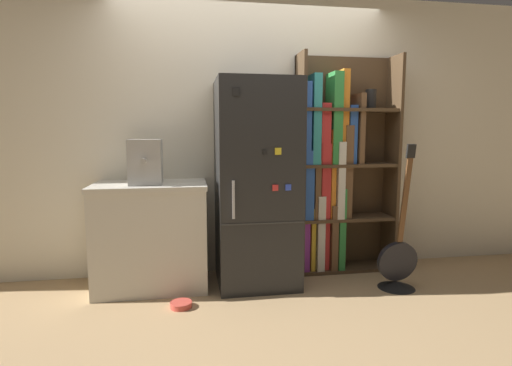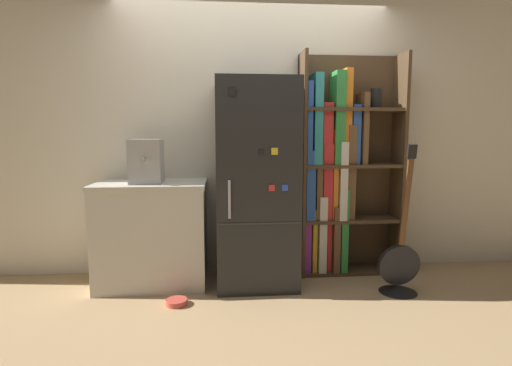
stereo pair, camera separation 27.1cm
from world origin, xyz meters
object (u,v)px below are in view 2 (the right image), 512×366
Objects in this scene: guitar at (399,272)px; bookshelf at (337,172)px; espresso_machine at (146,161)px; pet_bowl at (177,302)px; refrigerator at (256,184)px.

bookshelf is at bearing 124.13° from guitar.
espresso_machine is 0.30× the size of guitar.
guitar is at bearing -9.28° from espresso_machine.
espresso_machine is 1.18m from pet_bowl.
guitar is 7.27× the size of pet_bowl.
refrigerator reaches higher than pet_bowl.
espresso_machine is at bearing 122.49° from pet_bowl.
bookshelf is at bearing 14.61° from refrigerator.
guitar reaches higher than pet_bowl.
guitar is at bearing -17.09° from refrigerator.
guitar is at bearing 2.63° from pet_bowl.
bookshelf is (0.78, 0.20, 0.07)m from refrigerator.
bookshelf is 1.04m from guitar.
refrigerator is 4.79× the size of espresso_machine.
refrigerator is 1.41m from guitar.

